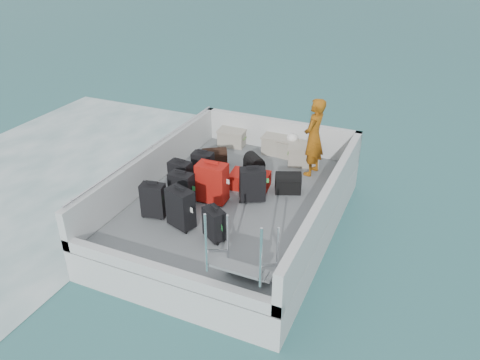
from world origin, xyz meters
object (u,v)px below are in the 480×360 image
object	(u,v)px
suitcase_0	(154,201)
suitcase_5	(212,183)
suitcase_4	(182,189)
suitcase_2	(203,166)
passenger	(314,137)
suitcase_7	(252,185)
suitcase_8	(250,180)
suitcase_6	(214,224)
suitcase_3	(181,209)
crate_2	(291,150)
suitcase_1	(181,177)
crate_0	(232,138)
crate_3	(304,156)
crate_1	(278,145)

from	to	relation	value
suitcase_0	suitcase_5	bearing A→B (deg)	40.51
suitcase_4	suitcase_2	bearing A→B (deg)	95.53
suitcase_5	passenger	distance (m)	2.29
suitcase_7	suitcase_8	bearing A→B (deg)	88.85
suitcase_0	passenger	xyz separation A→B (m)	(2.03, 2.67, 0.48)
suitcase_2	suitcase_6	size ratio (longest dim) A/B	1.08
suitcase_3	suitcase_6	xyz separation A→B (m)	(0.66, -0.08, -0.08)
passenger	crate_2	bearing A→B (deg)	-123.75
suitcase_1	crate_2	size ratio (longest dim) A/B	1.13
suitcase_2	crate_0	xyz separation A→B (m)	(-0.17, 1.74, -0.12)
suitcase_3	suitcase_8	size ratio (longest dim) A/B	0.95
suitcase_0	suitcase_7	world-z (taller)	suitcase_7
suitcase_2	suitcase_7	distance (m)	1.24
suitcase_5	crate_2	xyz separation A→B (m)	(0.73, 2.36, -0.21)
suitcase_2	crate_3	world-z (taller)	suitcase_2
suitcase_5	suitcase_8	distance (m)	0.90
suitcase_0	crate_3	xyz separation A→B (m)	(1.77, 3.01, -0.12)
suitcase_4	crate_2	size ratio (longest dim) A/B	1.13
suitcase_4	crate_2	bearing A→B (deg)	66.71
suitcase_3	suitcase_4	xyz separation A→B (m)	(-0.35, 0.63, -0.04)
suitcase_1	passenger	distance (m)	2.72
suitcase_0	crate_1	world-z (taller)	suitcase_0
crate_0	suitcase_4	bearing A→B (deg)	-84.52
suitcase_0	crate_2	bearing A→B (deg)	55.04
suitcase_6	crate_2	xyz separation A→B (m)	(0.17, 3.39, -0.10)
suitcase_4	crate_3	xyz separation A→B (m)	(1.53, 2.46, -0.12)
suitcase_4	suitcase_5	bearing A→B (deg)	35.93
crate_3	suitcase_3	bearing A→B (deg)	-110.93
suitcase_1	suitcase_5	distance (m)	0.71
suitcase_0	suitcase_4	size ratio (longest dim) A/B	1.01
suitcase_2	passenger	xyz separation A→B (m)	(1.88, 1.14, 0.50)
passenger	crate_3	bearing A→B (deg)	-133.60
suitcase_2	suitcase_1	bearing A→B (deg)	-110.34
suitcase_0	crate_3	bearing A→B (deg)	48.31
suitcase_2	crate_2	bearing A→B (deg)	48.31
crate_0	suitcase_8	bearing A→B (deg)	-55.48
suitcase_0	suitcase_1	size ratio (longest dim) A/B	1.01
suitcase_0	suitcase_2	bearing A→B (deg)	73.20
suitcase_8	crate_3	world-z (taller)	crate_3
suitcase_2	crate_2	xyz separation A→B (m)	(1.27, 1.70, -0.13)
suitcase_6	crate_0	size ratio (longest dim) A/B	0.93
suitcase_8	crate_1	distance (m)	1.66
crate_1	suitcase_6	bearing A→B (deg)	-87.33
suitcase_0	suitcase_6	world-z (taller)	suitcase_0
crate_2	suitcase_2	bearing A→B (deg)	-126.72
suitcase_3	crate_3	distance (m)	3.31
suitcase_6	suitcase_8	xyz separation A→B (m)	(-0.14, 1.79, -0.12)
crate_0	passenger	distance (m)	2.23
suitcase_2	crate_2	size ratio (longest dim) A/B	1.06
suitcase_6	crate_2	bearing A→B (deg)	119.41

